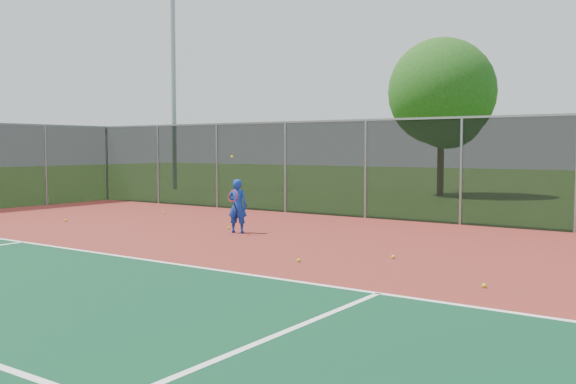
# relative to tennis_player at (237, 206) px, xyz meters

# --- Properties ---
(ground) EXTENTS (120.00, 120.00, 0.00)m
(ground) POSITION_rel_tennis_player_xyz_m (4.03, -7.08, -0.71)
(ground) COLOR #2C5016
(ground) RESTS_ON ground
(court_apron) EXTENTS (30.00, 20.00, 0.02)m
(court_apron) POSITION_rel_tennis_player_xyz_m (4.03, -5.08, -0.70)
(court_apron) COLOR maroon
(court_apron) RESTS_ON ground
(fence_back) EXTENTS (30.00, 0.06, 3.03)m
(fence_back) POSITION_rel_tennis_player_xyz_m (4.03, 4.92, 0.85)
(fence_back) COLOR black
(fence_back) RESTS_ON court_apron
(tennis_player) EXTENTS (0.59, 0.66, 1.97)m
(tennis_player) POSITION_rel_tennis_player_xyz_m (0.00, 0.00, 0.00)
(tennis_player) COLOR #1236AA
(tennis_player) RESTS_ON court_apron
(practice_ball_0) EXTENTS (0.07, 0.07, 0.07)m
(practice_ball_0) POSITION_rel_tennis_player_xyz_m (-5.71, -0.94, -0.65)
(practice_ball_0) COLOR #C3D018
(practice_ball_0) RESTS_ON court_apron
(practice_ball_1) EXTENTS (0.07, 0.07, 0.07)m
(practice_ball_1) POSITION_rel_tennis_player_xyz_m (-0.65, 0.43, -0.65)
(practice_ball_1) COLOR #C3D018
(practice_ball_1) RESTS_ON court_apron
(practice_ball_2) EXTENTS (0.07, 0.07, 0.07)m
(practice_ball_2) POSITION_rel_tennis_player_xyz_m (7.18, -2.77, -0.65)
(practice_ball_2) COLOR #C3D018
(practice_ball_2) RESTS_ON court_apron
(practice_ball_3) EXTENTS (0.07, 0.07, 0.07)m
(practice_ball_3) POSITION_rel_tennis_player_xyz_m (3.59, -2.55, -0.65)
(practice_ball_3) COLOR #C3D018
(practice_ball_3) RESTS_ON court_apron
(practice_ball_4) EXTENTS (0.07, 0.07, 0.07)m
(practice_ball_4) POSITION_rel_tennis_player_xyz_m (-4.84, 2.19, -0.65)
(practice_ball_4) COLOR #C3D018
(practice_ball_4) RESTS_ON court_apron
(practice_ball_5) EXTENTS (0.07, 0.07, 0.07)m
(practice_ball_5) POSITION_rel_tennis_player_xyz_m (4.89, -1.18, -0.65)
(practice_ball_5) COLOR #C3D018
(practice_ball_5) RESTS_ON court_apron
(floodlight_nw) EXTENTS (0.90, 0.40, 11.54)m
(floodlight_nw) POSITION_rel_tennis_player_xyz_m (-13.63, 11.50, 5.83)
(floodlight_nw) COLOR gray
(floodlight_nw) RESTS_ON ground
(tree_back_left) EXTENTS (4.83, 4.83, 7.10)m
(tree_back_left) POSITION_rel_tennis_player_xyz_m (-0.55, 15.24, 3.75)
(tree_back_left) COLOR #3C2816
(tree_back_left) RESTS_ON ground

